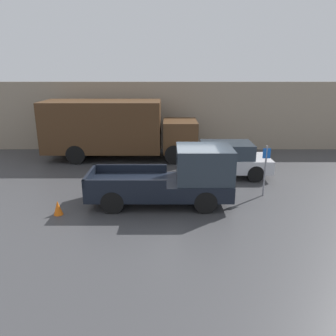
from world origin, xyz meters
name	(u,v)px	position (x,y,z in m)	size (l,w,h in m)	color
ground_plane	(186,199)	(0.00, 0.00, 0.00)	(60.00, 60.00, 0.00)	#3D3D3F
building_wall	(180,116)	(0.00, 8.25, 2.07)	(28.00, 0.15, 4.14)	gray
pickup_truck	(178,178)	(-0.37, -0.43, 1.01)	(5.29, 1.98, 2.19)	black
car	(225,159)	(1.96, 2.87, 0.82)	(4.29, 1.91, 1.62)	silver
delivery_truck	(116,128)	(-3.66, 6.04, 1.75)	(8.40, 2.54, 3.23)	#472D19
parking_sign	(267,168)	(3.15, 0.35, 1.17)	(0.30, 0.07, 2.06)	gray
traffic_cone	(59,208)	(-4.53, -1.44, 0.26)	(0.32, 0.32, 0.51)	orange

